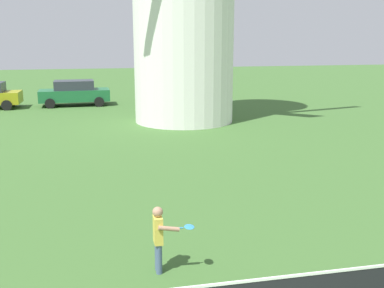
# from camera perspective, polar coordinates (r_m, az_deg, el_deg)

# --- Properties ---
(player_far) EXTENTS (0.73, 0.50, 1.26)m
(player_far) POSITION_cam_1_polar(r_m,az_deg,el_deg) (8.53, -4.05, -11.19)
(player_far) COLOR slate
(player_far) RESTS_ON ground_plane
(parked_car_green) EXTENTS (4.29, 1.99, 1.56)m
(parked_car_green) POSITION_cam_1_polar(r_m,az_deg,el_deg) (29.68, -14.32, 6.17)
(parked_car_green) COLOR #1E6638
(parked_car_green) RESTS_ON ground_plane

